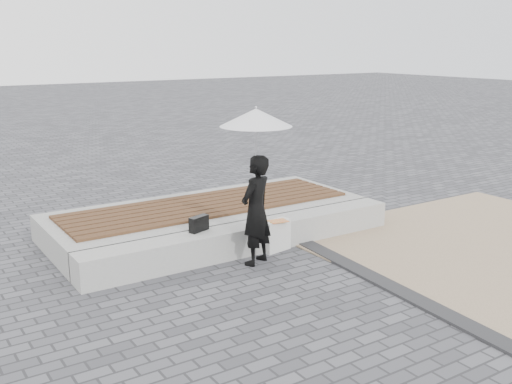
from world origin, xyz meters
TOP-DOWN VIEW (x-y plane):
  - ground at (0.00, 0.00)m, footprint 80.00×80.00m
  - edging_band at (0.75, -0.50)m, footprint 0.61×5.20m
  - seating_ledge at (0.00, 1.60)m, footprint 5.00×0.45m
  - timber_platform at (0.00, 2.80)m, footprint 5.00×2.00m
  - timber_decking at (0.00, 2.80)m, footprint 4.60×1.40m
  - woman at (-0.17, 1.13)m, footprint 0.65×0.55m
  - parasol at (-0.17, 1.13)m, footprint 0.94×0.94m
  - handbag at (-0.73, 1.70)m, footprint 0.32×0.20m
  - canvas_tote at (0.35, 1.40)m, footprint 0.45×0.25m
  - magazine at (0.35, 1.35)m, footprint 0.29×0.23m

SIDE VIEW (x-z plane):
  - ground at x=0.00m, z-range 0.00..0.00m
  - edging_band at x=0.75m, z-range 0.00..0.04m
  - seating_ledge at x=0.00m, z-range 0.00..0.40m
  - timber_platform at x=0.00m, z-range 0.00..0.40m
  - canvas_tote at x=0.35m, z-range 0.00..0.45m
  - timber_decking at x=0.00m, z-range 0.40..0.44m
  - magazine at x=0.35m, z-range 0.45..0.46m
  - handbag at x=-0.73m, z-range 0.40..0.61m
  - woman at x=-0.17m, z-range 0.00..1.50m
  - parasol at x=-0.17m, z-range 1.39..2.59m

